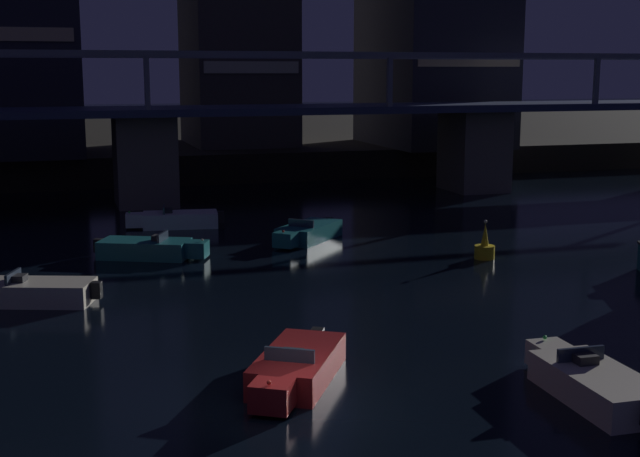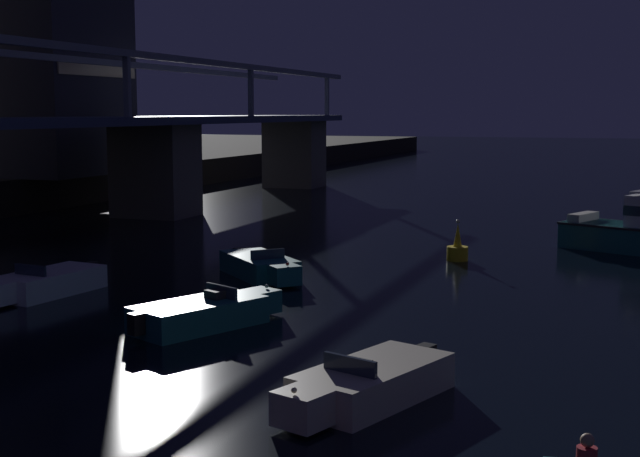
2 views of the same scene
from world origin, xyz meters
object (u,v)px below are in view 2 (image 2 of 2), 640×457
Objects in this scene: speedboat_near_right at (205,313)px; speedboat_mid_right at (367,384)px; speedboat_far_center at (45,283)px; channel_buoy at (457,249)px; speedboat_far_left at (261,266)px.

speedboat_near_right is 8.13m from speedboat_mid_right.
speedboat_near_right is at bearing 52.92° from speedboat_mid_right.
speedboat_far_center is at bearing 73.25° from speedboat_near_right.
speedboat_near_right is 0.96× the size of speedboat_far_center.
speedboat_near_right is at bearing 162.02° from channel_buoy.
channel_buoy reaches higher than speedboat_far_left.
speedboat_far_left is at bearing -45.08° from speedboat_far_center.
speedboat_far_center is (7.10, 13.80, 0.00)m from speedboat_mid_right.
speedboat_mid_right is 15.52m from speedboat_far_center.
speedboat_mid_right is 15.12m from speedboat_far_left.
channel_buoy is at bearing -44.77° from speedboat_far_center.
channel_buoy is (6.39, -6.28, 0.06)m from speedboat_far_left.
channel_buoy reaches higher than speedboat_near_right.
speedboat_mid_right is at bearing -147.41° from speedboat_far_left.
speedboat_near_right is 14.95m from channel_buoy.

